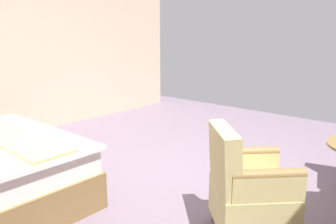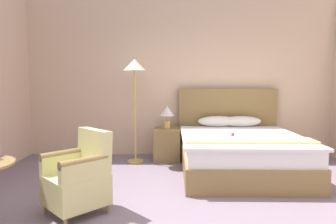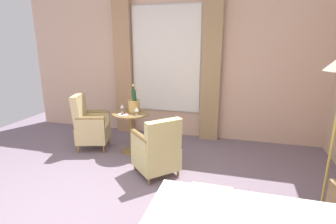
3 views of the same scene
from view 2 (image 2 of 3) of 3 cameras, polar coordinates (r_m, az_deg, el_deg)
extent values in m
cube|color=beige|center=(5.80, 2.20, 7.29)|extent=(5.90, 0.12, 3.14)
cube|color=olive|center=(4.84, 13.42, -9.23)|extent=(1.75, 2.06, 0.34)
cube|color=white|center=(4.78, 13.49, -5.98)|extent=(1.70, 2.00, 0.22)
cube|color=white|center=(4.69, 13.68, -4.56)|extent=(1.79, 1.94, 0.04)
cube|color=#DDBC80|center=(4.20, 15.21, -5.27)|extent=(1.75, 0.37, 0.03)
cube|color=olive|center=(5.76, 11.27, -0.34)|extent=(1.84, 0.08, 0.95)
ellipsoid|color=white|center=(5.54, 9.48, -1.75)|extent=(0.74, 0.24, 0.19)
ellipsoid|color=white|center=(5.62, 13.73, -1.73)|extent=(0.75, 0.27, 0.21)
cylinder|color=#2D6628|center=(4.73, 11.86, -4.06)|extent=(0.01, 0.32, 0.01)
sphere|color=#DB2342|center=(4.57, 12.28, -4.16)|extent=(0.05, 0.05, 0.05)
ellipsoid|color=#33702D|center=(4.73, 11.85, -3.97)|extent=(0.05, 0.05, 0.01)
cube|color=white|center=(4.62, 11.85, -4.25)|extent=(0.09, 0.12, 0.00)
cube|color=olive|center=(5.44, -0.20, -6.14)|extent=(0.47, 0.45, 0.58)
sphere|color=#B7B2A8|center=(5.41, 2.41, -4.82)|extent=(0.02, 0.02, 0.02)
cylinder|color=#D5AB53|center=(5.38, -0.20, -2.42)|extent=(0.13, 0.13, 0.13)
cylinder|color=tan|center=(5.36, -0.20, -1.21)|extent=(0.02, 0.02, 0.10)
cone|color=silver|center=(5.35, -0.20, 0.25)|extent=(0.27, 0.27, 0.17)
cylinder|color=gold|center=(5.39, -6.20, -9.29)|extent=(0.28, 0.28, 0.03)
cylinder|color=gold|center=(5.25, -6.29, -0.78)|extent=(0.03, 0.03, 1.57)
cone|color=#EFE5C6|center=(5.23, -6.39, 8.92)|extent=(0.39, 0.39, 0.20)
cylinder|color=olive|center=(3.61, -22.33, -16.62)|extent=(0.04, 0.04, 0.10)
cylinder|color=olive|center=(3.22, -18.95, -19.34)|extent=(0.04, 0.04, 0.10)
cylinder|color=olive|center=(3.80, -15.42, -15.27)|extent=(0.04, 0.04, 0.10)
cylinder|color=olive|center=(3.43, -11.39, -17.54)|extent=(0.04, 0.04, 0.10)
cube|color=#C9C17E|center=(3.43, -17.12, -13.90)|extent=(0.78, 0.78, 0.32)
cube|color=#C9C17E|center=(3.43, -13.89, -7.05)|extent=(0.48, 0.47, 0.47)
cube|color=#C9C17E|center=(3.54, -19.23, -9.06)|extent=(0.42, 0.43, 0.19)
cylinder|color=olive|center=(3.52, -19.28, -7.58)|extent=(0.42, 0.43, 0.09)
cube|color=#C9C17E|center=(3.16, -15.65, -10.75)|extent=(0.42, 0.43, 0.19)
cylinder|color=olive|center=(3.13, -15.69, -9.09)|extent=(0.42, 0.43, 0.09)
camera|label=1|loc=(5.62, -20.65, 6.67)|focal=35.00mm
camera|label=3|loc=(4.81, 30.38, 10.72)|focal=28.00mm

